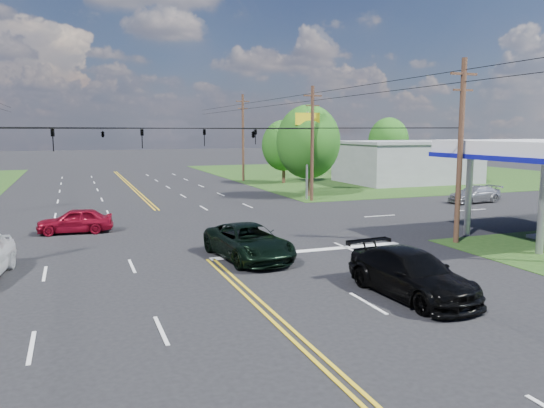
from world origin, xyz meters
name	(u,v)px	position (x,y,z in m)	size (l,w,h in m)	color
ground	(178,229)	(0.00, 12.00, 0.00)	(280.00, 280.00, 0.00)	black
grass_ne	(386,173)	(35.00, 44.00, 0.00)	(46.00, 48.00, 0.03)	#1A3B13
stop_bar	(310,251)	(5.00, 4.00, 0.00)	(10.00, 0.50, 0.02)	silver
retail_ne	(406,163)	(30.00, 32.00, 2.20)	(14.00, 10.00, 4.40)	gray
pole_se	(460,149)	(13.00, 3.00, 4.92)	(1.60, 0.28, 9.50)	#41261B
pole_ne	(312,142)	(13.00, 21.00, 4.92)	(1.60, 0.28, 9.50)	#41261B
pole_right_far	(243,137)	(13.00, 40.00, 5.17)	(1.60, 0.28, 10.00)	#41261B
span_wire_signals	(175,128)	(0.00, 12.00, 6.00)	(26.00, 18.00, 1.13)	black
power_lines	(181,80)	(0.00, 10.00, 8.60)	(26.04, 100.00, 0.64)	black
tree_right_a	(308,142)	(14.00, 24.00, 4.87)	(5.70, 5.70, 8.18)	#41261B
tree_right_b	(284,145)	(16.50, 36.00, 4.22)	(4.94, 4.94, 7.09)	#41261B
tree_far_r	(388,141)	(34.00, 42.00, 4.54)	(5.32, 5.32, 7.63)	#41261B
pickup_dkgreen	(249,242)	(1.69, 3.50, 0.80)	(2.64, 5.73, 1.59)	black
suv_black	(411,274)	(5.38, -3.81, 0.82)	(2.30, 5.66, 1.64)	black
sedan_red	(75,221)	(-5.72, 13.00, 0.71)	(1.69, 4.19, 1.43)	maroon
sedan_far	(474,194)	(25.06, 15.32, 0.69)	(1.92, 4.73, 1.37)	#98989C
polesign_ne	(307,132)	(13.00, 22.00, 5.71)	(2.01, 0.91, 7.44)	#A5A5AA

